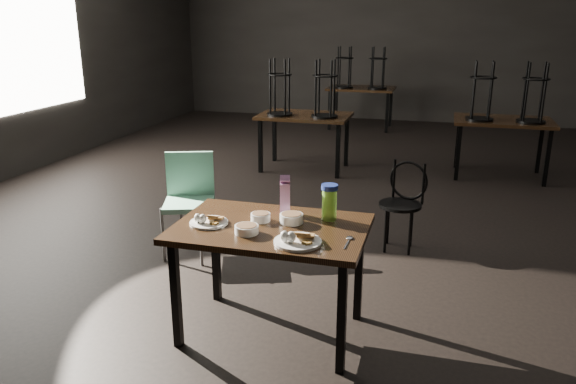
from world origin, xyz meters
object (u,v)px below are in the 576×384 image
(main_table, at_px, (271,237))
(bentwood_chair, at_px, (403,198))
(juice_carton, at_px, (285,196))
(school_chair, at_px, (190,195))
(water_bottle, at_px, (329,202))

(main_table, relative_size, bentwood_chair, 1.53)
(bentwood_chair, bearing_deg, juice_carton, -96.95)
(bentwood_chair, xyz_separation_m, school_chair, (-1.77, -0.62, 0.07))
(juice_carton, xyz_separation_m, bentwood_chair, (0.68, 1.43, -0.41))
(juice_carton, bearing_deg, bentwood_chair, 64.47)
(main_table, height_order, juice_carton, juice_carton)
(water_bottle, relative_size, school_chair, 0.26)
(water_bottle, height_order, school_chair, water_bottle)
(water_bottle, distance_m, school_chair, 1.66)
(bentwood_chair, bearing_deg, school_chair, -142.14)
(main_table, bearing_deg, bentwood_chair, 67.28)
(juice_carton, bearing_deg, water_bottle, -7.68)
(water_bottle, bearing_deg, school_chair, 148.61)
(water_bottle, xyz_separation_m, school_chair, (-1.39, 0.85, -0.34))
(main_table, xyz_separation_m, water_bottle, (0.33, 0.21, 0.20))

